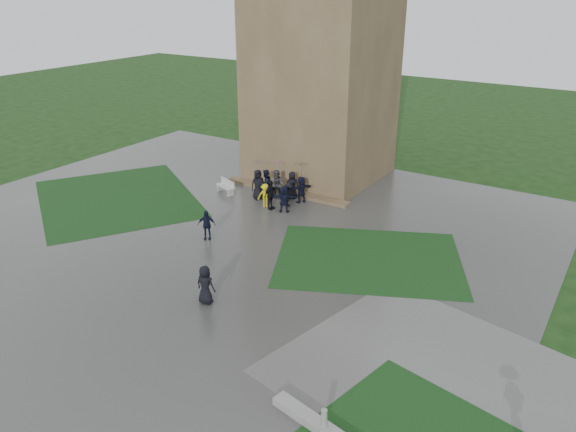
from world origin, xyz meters
The scene contains 10 objects.
ground centered at (0.00, 0.00, 0.00)m, with size 120.00×120.00×0.00m, color black.
plaza centered at (0.00, 2.00, 0.01)m, with size 34.00×34.00×0.02m, color #383836.
lawn_inset_left centered at (-8.50, 4.00, 0.03)m, with size 11.00×9.00×0.01m, color black.
lawn_inset_right centered at (8.50, 5.00, 0.03)m, with size 9.00×7.00×0.01m, color black.
tower centered at (0.00, 15.00, 9.00)m, with size 8.00×8.00×18.00m, color brown.
tower_plinth centered at (0.00, 10.60, 0.13)m, with size 9.00×0.80×0.22m, color brown.
bench centered at (-3.27, 8.50, 0.48)m, with size 1.62×0.97×0.89m.
visitor_cluster centered at (0.55, 8.93, 1.17)m, with size 3.88×3.31×2.58m.
pedestrian_mid centered at (0.22, 2.48, 0.84)m, with size 0.96×0.54×1.63m, color black.
pedestrian_near centered at (4.34, -2.47, 0.89)m, with size 0.85×0.58×1.74m, color black.
Camera 1 is at (18.48, -18.05, 12.89)m, focal length 35.00 mm.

